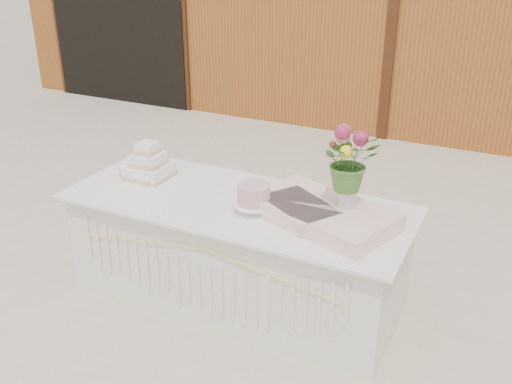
# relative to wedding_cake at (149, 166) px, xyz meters

# --- Properties ---
(ground) EXTENTS (80.00, 80.00, 0.00)m
(ground) POSITION_rel_wedding_cake_xyz_m (0.79, -0.09, -0.86)
(ground) COLOR beige
(ground) RESTS_ON ground
(cake_table) EXTENTS (2.40, 1.00, 0.77)m
(cake_table) POSITION_rel_wedding_cake_xyz_m (0.79, -0.09, -0.48)
(cake_table) COLOR white
(cake_table) RESTS_ON ground
(wedding_cake) EXTENTS (0.31, 0.31, 0.27)m
(wedding_cake) POSITION_rel_wedding_cake_xyz_m (0.00, 0.00, 0.00)
(wedding_cake) COLOR white
(wedding_cake) RESTS_ON cake_table
(pink_cake_stand) EXTENTS (0.27, 0.27, 0.20)m
(pink_cake_stand) POSITION_rel_wedding_cake_xyz_m (0.97, -0.19, 0.02)
(pink_cake_stand) COLOR white
(pink_cake_stand) RESTS_ON cake_table
(satin_runner) EXTENTS (1.02, 0.78, 0.11)m
(satin_runner) POSITION_rel_wedding_cake_xyz_m (1.41, -0.10, -0.04)
(satin_runner) COLOR #FFD6CD
(satin_runner) RESTS_ON cake_table
(flower_vase) EXTENTS (0.12, 0.12, 0.16)m
(flower_vase) POSITION_rel_wedding_cake_xyz_m (1.56, -0.05, 0.10)
(flower_vase) COLOR #BCBCC1
(flower_vase) RESTS_ON satin_runner
(bouquet) EXTENTS (0.44, 0.43, 0.38)m
(bouquet) POSITION_rel_wedding_cake_xyz_m (1.56, -0.05, 0.37)
(bouquet) COLOR #42712D
(bouquet) RESTS_ON flower_vase
(loose_flowers) EXTENTS (0.21, 0.38, 0.02)m
(loose_flowers) POSITION_rel_wedding_cake_xyz_m (-0.24, 0.05, -0.08)
(loose_flowers) COLOR pink
(loose_flowers) RESTS_ON cake_table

